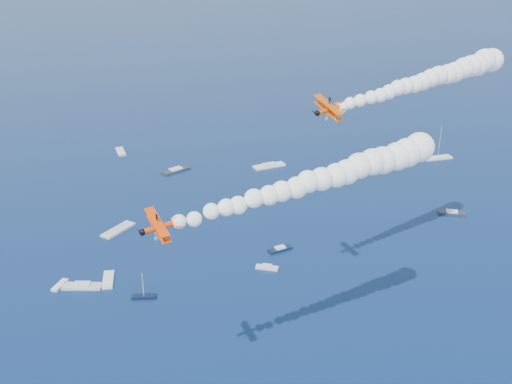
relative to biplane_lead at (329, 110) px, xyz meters
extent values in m
cube|color=#292C37|center=(68.04, 61.50, -59.03)|extent=(9.59, 6.14, 0.70)
cube|color=silver|center=(-55.04, 41.10, -59.03)|extent=(11.27, 5.85, 0.70)
cube|color=#0E1A33|center=(3.74, 49.49, -59.03)|extent=(7.85, 4.35, 0.70)
cube|color=#292D37|center=(-21.17, 121.19, -59.03)|extent=(12.33, 9.17, 0.70)
cube|color=silver|center=(-42.56, 148.17, -59.03)|extent=(4.59, 10.64, 0.70)
cube|color=silver|center=(-2.68, 39.77, -59.03)|extent=(6.84, 4.72, 0.70)
cube|color=white|center=(16.68, 117.82, -59.03)|extent=(13.83, 6.83, 0.70)
cube|color=white|center=(88.72, 111.49, -59.03)|extent=(12.37, 4.56, 0.70)
cube|color=white|center=(-61.08, 43.06, -59.03)|extent=(4.60, 6.24, 0.70)
cube|color=white|center=(-47.98, 43.01, -59.03)|extent=(3.50, 9.22, 0.70)
cube|color=silver|center=(-44.76, 73.38, -59.03)|extent=(11.55, 11.82, 0.70)
cube|color=black|center=(-38.57, 32.30, -59.03)|extent=(6.69, 3.10, 0.70)
camera|label=1|loc=(-39.23, -111.58, 34.77)|focal=43.46mm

